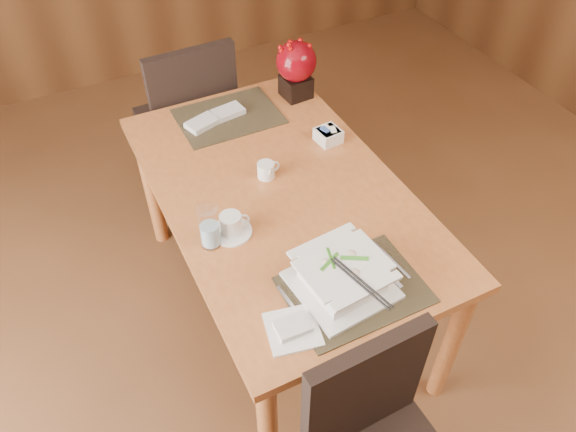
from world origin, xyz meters
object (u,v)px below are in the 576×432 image
coffee_cup (231,226)px  far_chair (190,116)px  berry_decor (296,66)px  bread_plate (293,330)px  creamer_jug (266,170)px  dining_table (282,208)px  sugar_caddy (328,135)px  water_glass (209,227)px  soup_setting (342,276)px

coffee_cup → far_chair: bearing=80.2°
berry_decor → bread_plate: size_ratio=1.70×
coffee_cup → creamer_jug: bearing=43.2°
dining_table → coffee_cup: size_ratio=10.11×
creamer_jug → sugar_caddy: 0.35m
dining_table → bread_plate: bearing=-112.8°
dining_table → berry_decor: bearing=58.2°
coffee_cup → far_chair: 1.09m
sugar_caddy → water_glass: bearing=-153.0°
coffee_cup → creamer_jug: size_ratio=1.66×
dining_table → water_glass: size_ratio=8.77×
creamer_jug → berry_decor: 0.61m
coffee_cup → bread_plate: bearing=-88.8°
creamer_jug → coffee_cup: bearing=-141.7°
water_glass → coffee_cup: bearing=11.8°
far_chair → water_glass: bearing=74.5°
coffee_cup → berry_decor: bearing=48.6°
dining_table → coffee_cup: coffee_cup is taller
berry_decor → soup_setting: bearing=-109.5°
water_glass → far_chair: bearing=76.0°
water_glass → far_chair: far_chair is taller
coffee_cup → water_glass: size_ratio=0.87×
soup_setting → bread_plate: size_ratio=2.02×
dining_table → creamer_jug: (-0.02, 0.10, 0.13)m
coffee_cup → bread_plate: 0.47m
dining_table → berry_decor: size_ratio=5.47×
berry_decor → far_chair: bearing=141.3°
creamer_jug → dining_table: bearing=-83.6°
berry_decor → water_glass: bearing=-134.4°
water_glass → bread_plate: bearing=-78.2°
dining_table → creamer_jug: bearing=101.4°
water_glass → far_chair: size_ratio=0.17×
berry_decor → dining_table: bearing=-121.8°
dining_table → soup_setting: 0.54m
far_chair → creamer_jug: bearing=92.9°
soup_setting → bread_plate: bearing=-165.4°
water_glass → creamer_jug: water_glass is taller
creamer_jug → far_chair: far_chair is taller
water_glass → dining_table: bearing=22.7°
dining_table → berry_decor: (0.35, 0.57, 0.25)m
dining_table → sugar_caddy: bearing=31.3°
creamer_jug → sugar_caddy: size_ratio=0.92×
sugar_caddy → dining_table: bearing=-148.7°
coffee_cup → sugar_caddy: bearing=29.0°
water_glass → creamer_jug: bearing=36.8°
soup_setting → sugar_caddy: 0.79m
dining_table → coffee_cup: bearing=-154.0°
creamer_jug → bread_plate: bearing=-113.3°
far_chair → berry_decor: bearing=139.8°
creamer_jug → bread_plate: 0.74m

